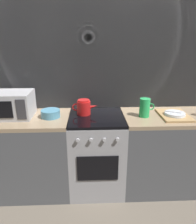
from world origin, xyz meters
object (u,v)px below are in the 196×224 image
at_px(kettle, 84,107).
at_px(dish_pile, 174,115).
at_px(pitcher, 145,108).
at_px(stove_unit, 97,153).
at_px(microwave, 10,105).
at_px(mixing_bowl, 51,114).

relative_size(kettle, dish_pile, 0.71).
bearing_deg(pitcher, kettle, 171.32).
distance_m(stove_unit, microwave, 1.09).
height_order(microwave, dish_pile, microwave).
bearing_deg(microwave, pitcher, -2.35).
xyz_separation_m(pitcher, dish_pile, (0.33, -0.01, -0.08)).
height_order(kettle, mixing_bowl, kettle).
bearing_deg(microwave, mixing_bowl, -4.53).
height_order(stove_unit, microwave, microwave).
bearing_deg(stove_unit, mixing_bowl, 179.73).
xyz_separation_m(microwave, kettle, (0.78, 0.04, -0.05)).
bearing_deg(kettle, microwave, -177.01).
height_order(kettle, dish_pile, kettle).
height_order(stove_unit, pitcher, pitcher).
bearing_deg(kettle, pitcher, -8.68).
relative_size(microwave, dish_pile, 1.15).
distance_m(microwave, kettle, 0.78).
xyz_separation_m(microwave, pitcher, (1.43, -0.06, -0.03)).
xyz_separation_m(stove_unit, dish_pile, (0.84, -0.03, 0.47)).
xyz_separation_m(kettle, dish_pile, (0.98, -0.11, -0.06)).
relative_size(stove_unit, mixing_bowl, 4.50).
bearing_deg(stove_unit, kettle, 150.82).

